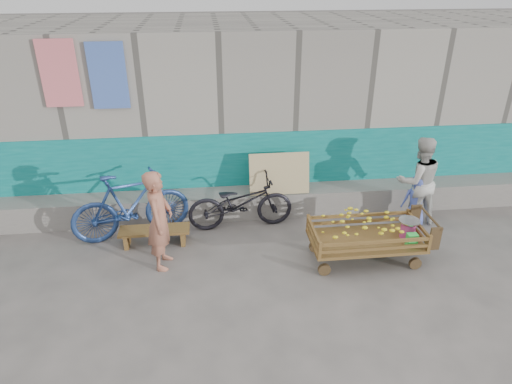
{
  "coord_description": "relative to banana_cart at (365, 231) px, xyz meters",
  "views": [
    {
      "loc": [
        -0.85,
        -4.57,
        3.92
      ],
      "look_at": [
        -0.2,
        1.2,
        1.0
      ],
      "focal_mm": 32.0,
      "sensor_mm": 36.0,
      "label": 1
    }
  ],
  "objects": [
    {
      "name": "ground",
      "position": [
        -1.31,
        -0.78,
        -0.5
      ],
      "size": [
        80.0,
        80.0,
        0.0
      ],
      "primitive_type": "plane",
      "color": "#504D49",
      "rests_on": "ground"
    },
    {
      "name": "building_wall",
      "position": [
        -1.31,
        3.27,
        0.96
      ],
      "size": [
        12.0,
        3.5,
        3.0
      ],
      "color": "gray",
      "rests_on": "ground"
    },
    {
      "name": "banana_cart",
      "position": [
        0.0,
        0.0,
        0.0
      ],
      "size": [
        1.74,
        0.8,
        0.74
      ],
      "color": "brown",
      "rests_on": "ground"
    },
    {
      "name": "bench",
      "position": [
        -3.05,
        0.78,
        -0.31
      ],
      "size": [
        1.07,
        0.32,
        0.27
      ],
      "color": "brown",
      "rests_on": "ground"
    },
    {
      "name": "vendor_man",
      "position": [
        -2.88,
        0.22,
        0.24
      ],
      "size": [
        0.42,
        0.58,
        1.48
      ],
      "primitive_type": "imported",
      "rotation": [
        0.0,
        0.0,
        1.44
      ],
      "color": "#A0604A",
      "rests_on": "ground"
    },
    {
      "name": "woman",
      "position": [
        1.2,
        1.01,
        0.25
      ],
      "size": [
        0.75,
        0.59,
        1.5
      ],
      "primitive_type": "imported",
      "rotation": [
        0.0,
        0.0,
        3.17
      ],
      "color": "#BAB9B2",
      "rests_on": "ground"
    },
    {
      "name": "child",
      "position": [
        1.17,
        0.91,
        -0.05
      ],
      "size": [
        0.48,
        0.36,
        0.9
      ],
      "primitive_type": "imported",
      "rotation": [
        0.0,
        0.0,
        2.96
      ],
      "color": "#495BBC",
      "rests_on": "ground"
    },
    {
      "name": "bicycle_dark",
      "position": [
        -1.69,
        1.16,
        -0.06
      ],
      "size": [
        1.74,
        0.7,
        0.89
      ],
      "primitive_type": "imported",
      "rotation": [
        0.0,
        0.0,
        1.64
      ],
      "color": "black",
      "rests_on": "ground"
    },
    {
      "name": "bicycle_blue",
      "position": [
        -3.4,
        1.07,
        0.05
      ],
      "size": [
        1.91,
        1.02,
        1.1
      ],
      "primitive_type": "imported",
      "rotation": [
        0.0,
        0.0,
        1.86
      ],
      "color": "navy",
      "rests_on": "ground"
    }
  ]
}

